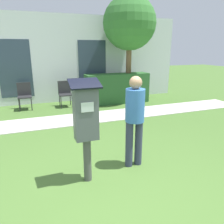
# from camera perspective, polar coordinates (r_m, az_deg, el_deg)

# --- Properties ---
(ground_plane) EXTENTS (40.00, 40.00, 0.00)m
(ground_plane) POSITION_cam_1_polar(r_m,az_deg,el_deg) (3.38, -0.28, -20.04)
(ground_plane) COLOR #476B2D
(sidewalk) EXTENTS (12.00, 1.10, 0.02)m
(sidewalk) POSITION_cam_1_polar(r_m,az_deg,el_deg) (6.43, -11.11, -2.04)
(sidewalk) COLOR beige
(sidewalk) RESTS_ON ground
(building_facade) EXTENTS (10.00, 0.26, 3.20)m
(building_facade) POSITION_cam_1_polar(r_m,az_deg,el_deg) (8.64, -14.65, 13.13)
(building_facade) COLOR silver
(building_facade) RESTS_ON ground
(parking_meter) EXTENTS (0.44, 0.31, 1.59)m
(parking_meter) POSITION_cam_1_polar(r_m,az_deg,el_deg) (3.21, -6.83, -1.73)
(parking_meter) COLOR #4C4C4C
(parking_meter) RESTS_ON ground
(person_standing) EXTENTS (0.32, 0.32, 1.58)m
(person_standing) POSITION_cam_1_polar(r_m,az_deg,el_deg) (3.67, 5.96, -0.79)
(person_standing) COLOR #333851
(person_standing) RESTS_ON ground
(outdoor_chair_left) EXTENTS (0.44, 0.44, 0.90)m
(outdoor_chair_left) POSITION_cam_1_polar(r_m,az_deg,el_deg) (7.93, -21.89, 4.44)
(outdoor_chair_left) COLOR #262628
(outdoor_chair_left) RESTS_ON ground
(outdoor_chair_middle) EXTENTS (0.44, 0.44, 0.90)m
(outdoor_chair_middle) POSITION_cam_1_polar(r_m,az_deg,el_deg) (7.91, -12.20, 5.22)
(outdoor_chair_middle) COLOR #262628
(outdoor_chair_middle) RESTS_ON ground
(outdoor_chair_right) EXTENTS (0.44, 0.44, 0.90)m
(outdoor_chair_right) POSITION_cam_1_polar(r_m,az_deg,el_deg) (8.32, -3.17, 6.10)
(outdoor_chair_right) COLOR #262628
(outdoor_chair_right) RESTS_ON ground
(hedge_row) EXTENTS (2.40, 0.60, 1.10)m
(hedge_row) POSITION_cam_1_polar(r_m,az_deg,el_deg) (8.24, 1.38, 6.17)
(hedge_row) COLOR #285628
(hedge_row) RESTS_ON ground
(tree) EXTENTS (1.90, 1.90, 3.82)m
(tree) POSITION_cam_1_polar(r_m,az_deg,el_deg) (8.42, 4.58, 22.01)
(tree) COLOR brown
(tree) RESTS_ON ground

